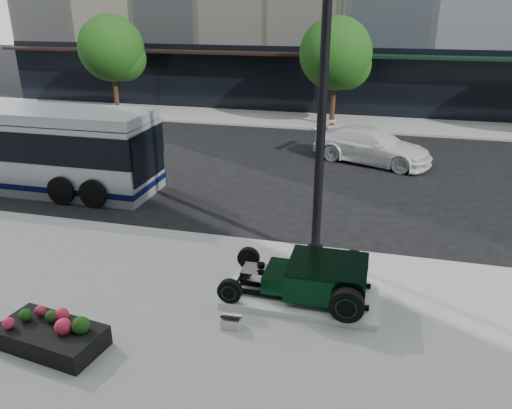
% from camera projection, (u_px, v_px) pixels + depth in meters
% --- Properties ---
extents(ground, '(120.00, 120.00, 0.00)m').
position_uv_depth(ground, '(256.00, 215.00, 16.06)').
color(ground, black).
rests_on(ground, ground).
extents(sidewalk_far, '(70.00, 4.00, 0.12)m').
position_uv_depth(sidewalk_far, '(316.00, 121.00, 28.62)').
color(sidewalk_far, gray).
rests_on(sidewalk_far, ground).
extents(street_trees, '(29.80, 3.80, 5.70)m').
position_uv_depth(street_trees, '(338.00, 56.00, 26.15)').
color(street_trees, black).
rests_on(street_trees, sidewalk_far).
extents(display_plinth, '(3.40, 1.80, 0.15)m').
position_uv_depth(display_plinth, '(302.00, 295.00, 11.27)').
color(display_plinth, silver).
rests_on(display_plinth, sidewalk_near).
extents(hot_rod, '(3.22, 2.00, 0.81)m').
position_uv_depth(hot_rod, '(317.00, 277.00, 11.00)').
color(hot_rod, black).
rests_on(hot_rod, display_plinth).
extents(info_plaque, '(0.41, 0.32, 0.31)m').
position_uv_depth(info_plaque, '(231.00, 321.00, 10.23)').
color(info_plaque, silver).
rests_on(info_plaque, sidewalk_near).
extents(lamppost, '(0.42, 0.42, 7.58)m').
position_uv_depth(lamppost, '(321.00, 123.00, 12.03)').
color(lamppost, black).
rests_on(lamppost, sidewalk_near).
extents(flower_planter, '(2.20, 1.33, 0.67)m').
position_uv_depth(flower_planter, '(51.00, 335.00, 9.61)').
color(flower_planter, black).
rests_on(flower_planter, sidewalk_near).
extents(white_sedan, '(5.42, 3.64, 1.46)m').
position_uv_depth(white_sedan, '(372.00, 146.00, 21.13)').
color(white_sedan, white).
rests_on(white_sedan, ground).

